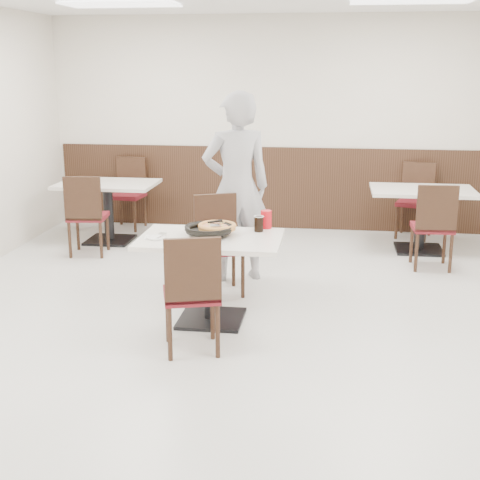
# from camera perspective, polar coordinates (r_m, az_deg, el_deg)

# --- Properties ---
(floor) EXTENTS (7.00, 7.00, 0.00)m
(floor) POSITION_cam_1_polar(r_m,az_deg,el_deg) (5.88, -0.25, -6.84)
(floor) COLOR beige
(floor) RESTS_ON ground
(wall_back) EXTENTS (6.00, 0.04, 2.80)m
(wall_back) POSITION_cam_1_polar(r_m,az_deg,el_deg) (8.98, 2.98, 9.83)
(wall_back) COLOR beige
(wall_back) RESTS_ON floor
(wall_front) EXTENTS (6.00, 0.04, 2.80)m
(wall_front) POSITION_cam_1_polar(r_m,az_deg,el_deg) (2.20, -13.48, -5.88)
(wall_front) COLOR beige
(wall_front) RESTS_ON floor
(wainscot_back) EXTENTS (5.90, 0.03, 1.10)m
(wainscot_back) POSITION_cam_1_polar(r_m,az_deg,el_deg) (9.07, 2.90, 4.47)
(wainscot_back) COLOR black
(wainscot_back) RESTS_ON floor
(fluo_panel_c) EXTENTS (1.20, 0.60, 0.02)m
(fluo_panel_c) POSITION_cam_1_polar(r_m,az_deg,el_deg) (7.59, -10.13, 19.18)
(fluo_panel_c) COLOR white
(fluo_panel_c) RESTS_ON ceiling
(fluo_panel_d) EXTENTS (1.20, 0.60, 0.02)m
(fluo_panel_d) POSITION_cam_1_polar(r_m,az_deg,el_deg) (7.27, 14.41, 19.17)
(fluo_panel_d) COLOR white
(fluo_panel_d) RESTS_ON ceiling
(main_table) EXTENTS (1.20, 0.80, 0.75)m
(main_table) POSITION_cam_1_polar(r_m,az_deg,el_deg) (5.75, -2.50, -3.38)
(main_table) COLOR silver
(main_table) RESTS_ON floor
(chair_near) EXTENTS (0.52, 0.52, 0.95)m
(chair_near) POSITION_cam_1_polar(r_m,az_deg,el_deg) (5.15, -4.17, -4.43)
(chair_near) COLOR black
(chair_near) RESTS_ON floor
(chair_far) EXTENTS (0.55, 0.55, 0.95)m
(chair_far) POSITION_cam_1_polar(r_m,az_deg,el_deg) (6.41, -1.72, -0.53)
(chair_far) COLOR black
(chair_far) RESTS_ON floor
(trivet) EXTENTS (0.12, 0.12, 0.04)m
(trivet) POSITION_cam_1_polar(r_m,az_deg,el_deg) (5.69, -1.96, 0.54)
(trivet) COLOR black
(trivet) RESTS_ON main_table
(pizza_pan) EXTENTS (0.39, 0.39, 0.01)m
(pizza_pan) POSITION_cam_1_polar(r_m,az_deg,el_deg) (5.68, -2.69, 0.76)
(pizza_pan) COLOR black
(pizza_pan) RESTS_ON trivet
(pizza) EXTENTS (0.32, 0.32, 0.02)m
(pizza) POSITION_cam_1_polar(r_m,az_deg,el_deg) (5.72, -1.96, 1.04)
(pizza) COLOR #DD994A
(pizza) RESTS_ON pizza_pan
(pizza_server) EXTENTS (0.10, 0.11, 0.00)m
(pizza_server) POSITION_cam_1_polar(r_m,az_deg,el_deg) (5.67, -2.14, 1.27)
(pizza_server) COLOR silver
(pizza_server) RESTS_ON pizza
(napkin) EXTENTS (0.18, 0.18, 0.00)m
(napkin) POSITION_cam_1_polar(r_m,az_deg,el_deg) (5.68, -7.34, 0.25)
(napkin) COLOR silver
(napkin) RESTS_ON main_table
(side_plate) EXTENTS (0.16, 0.16, 0.01)m
(side_plate) POSITION_cam_1_polar(r_m,az_deg,el_deg) (5.64, -7.18, 0.22)
(side_plate) COLOR white
(side_plate) RESTS_ON napkin
(fork) EXTENTS (0.05, 0.17, 0.00)m
(fork) POSITION_cam_1_polar(r_m,az_deg,el_deg) (5.65, -6.69, 0.35)
(fork) COLOR silver
(fork) RESTS_ON side_plate
(cola_glass) EXTENTS (0.08, 0.08, 0.13)m
(cola_glass) POSITION_cam_1_polar(r_m,az_deg,el_deg) (5.82, 1.61, 1.36)
(cola_glass) COLOR black
(cola_glass) RESTS_ON main_table
(red_cup) EXTENTS (0.10, 0.10, 0.16)m
(red_cup) POSITION_cam_1_polar(r_m,az_deg,el_deg) (5.94, 2.25, 1.77)
(red_cup) COLOR red
(red_cup) RESTS_ON main_table
(diner_person) EXTENTS (0.82, 0.69, 1.92)m
(diner_person) POSITION_cam_1_polar(r_m,az_deg,el_deg) (6.76, -0.30, 4.50)
(diner_person) COLOR #A5A4A9
(diner_person) RESTS_ON floor
(bg_table_left) EXTENTS (1.29, 0.95, 0.75)m
(bg_table_left) POSITION_cam_1_polar(r_m,az_deg,el_deg) (8.52, -11.15, 2.34)
(bg_table_left) COLOR silver
(bg_table_left) RESTS_ON floor
(bg_chair_left_near) EXTENTS (0.47, 0.47, 0.95)m
(bg_chair_left_near) POSITION_cam_1_polar(r_m,az_deg,el_deg) (7.97, -12.86, 2.13)
(bg_chair_left_near) COLOR black
(bg_chair_left_near) RESTS_ON floor
(bg_chair_left_far) EXTENTS (0.46, 0.46, 0.95)m
(bg_chair_left_far) POSITION_cam_1_polar(r_m,az_deg,el_deg) (9.15, -9.63, 3.90)
(bg_chair_left_far) COLOR black
(bg_chair_left_far) RESTS_ON floor
(bg_table_right) EXTENTS (1.24, 0.86, 0.75)m
(bg_table_right) POSITION_cam_1_polar(r_m,az_deg,el_deg) (8.22, 15.16, 1.65)
(bg_table_right) COLOR silver
(bg_table_right) RESTS_ON floor
(bg_chair_right_near) EXTENTS (0.43, 0.43, 0.95)m
(bg_chair_right_near) POSITION_cam_1_polar(r_m,az_deg,el_deg) (7.53, 16.10, 1.20)
(bg_chair_right_near) COLOR black
(bg_chair_right_near) RESTS_ON floor
(bg_chair_right_far) EXTENTS (0.52, 0.52, 0.95)m
(bg_chair_right_far) POSITION_cam_1_polar(r_m,az_deg,el_deg) (8.83, 14.68, 3.23)
(bg_chair_right_far) COLOR black
(bg_chair_right_far) RESTS_ON floor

